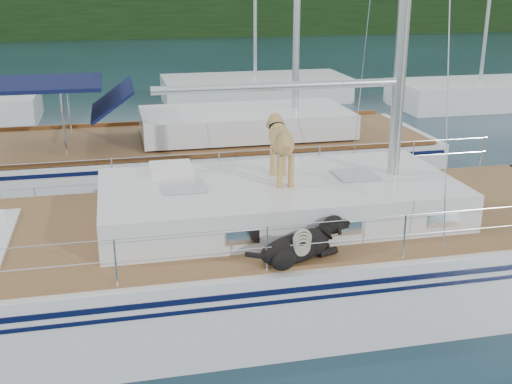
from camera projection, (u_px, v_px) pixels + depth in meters
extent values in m
plane|color=black|center=(227.00, 297.00, 9.84)|extent=(120.00, 120.00, 0.00)
cube|color=#595147|center=(127.00, 29.00, 52.38)|extent=(92.00, 1.00, 1.20)
cube|color=silver|center=(227.00, 267.00, 9.68)|extent=(12.00, 3.80, 1.40)
cube|color=brown|center=(226.00, 222.00, 9.45)|extent=(11.52, 3.50, 0.06)
cube|color=silver|center=(279.00, 199.00, 9.52)|extent=(5.20, 2.50, 0.55)
cylinder|color=silver|center=(280.00, 86.00, 8.99)|extent=(3.60, 0.12, 0.12)
cylinder|color=silver|center=(251.00, 228.00, 7.65)|extent=(10.56, 0.01, 0.01)
cylinder|color=silver|center=(207.00, 153.00, 10.88)|extent=(10.56, 0.01, 0.01)
cube|color=#1F3AC4|center=(154.00, 193.00, 10.55)|extent=(0.82, 0.65, 0.06)
cube|color=white|center=(171.00, 170.00, 9.72)|extent=(0.63, 0.52, 0.16)
torus|color=#BAB093|center=(302.00, 239.00, 7.85)|extent=(0.33, 0.14, 0.32)
cube|color=silver|center=(195.00, 166.00, 15.03)|extent=(11.00, 3.50, 1.30)
cube|color=brown|center=(195.00, 139.00, 14.83)|extent=(10.56, 3.29, 0.06)
cube|color=silver|center=(245.00, 122.00, 14.96)|extent=(4.80, 2.30, 0.55)
cube|color=#0E143B|center=(44.00, 83.00, 13.72)|extent=(2.40, 2.30, 0.08)
cube|color=silver|center=(255.00, 90.00, 25.34)|extent=(7.20, 3.00, 1.10)
cube|color=silver|center=(479.00, 96.00, 24.22)|extent=(6.40, 3.00, 1.10)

